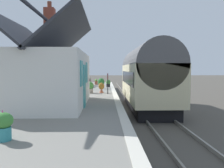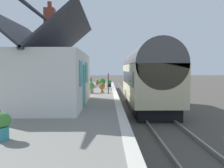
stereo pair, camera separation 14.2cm
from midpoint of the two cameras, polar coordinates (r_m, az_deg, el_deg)
ground_plane at (r=17.53m, az=4.96°, el=-5.20°), size 160.00×160.00×0.00m
platform at (r=17.56m, az=-9.37°, el=-3.86°), size 32.00×6.72×0.82m
platform_edge_coping at (r=17.34m, az=1.09°, el=-2.52°), size 32.00×0.36×0.02m
rail_near at (r=17.76m, az=10.18°, el=-4.90°), size 52.00×0.08×0.14m
rail_far at (r=17.54m, az=5.54°, el=-4.96°), size 52.00×0.08×0.14m
train at (r=15.62m, az=8.99°, el=1.84°), size 8.66×2.73×4.32m
station_building at (r=12.56m, az=-15.59°, el=1.85°), size 7.10×4.31×5.61m
bench_mid_platform at (r=26.28m, az=-5.21°, el=0.62°), size 1.41×0.45×0.88m
bench_near_building at (r=24.43m, az=-6.05°, el=0.38°), size 1.42×0.49×0.88m
planter_edge_far at (r=18.19m, az=-5.12°, el=-0.77°), size 0.63×0.63×0.92m
planter_edge_near at (r=21.61m, az=-7.20°, el=-0.63°), size 0.73×0.32×0.55m
planter_under_sign at (r=18.38m, az=-2.25°, el=-0.86°), size 0.47×0.47×0.81m
planter_by_door at (r=28.36m, az=-3.45°, el=0.53°), size 1.05×0.32×0.65m
planter_bench_right at (r=24.27m, az=-0.50°, el=0.19°), size 0.46×0.46×0.76m
planter_corner_building at (r=6.89m, az=-25.14°, el=-9.00°), size 0.53×0.53×0.83m
planter_bench_left at (r=22.31m, az=-2.28°, el=0.25°), size 0.65×0.65×1.01m
station_sign_board at (r=17.77m, az=-0.70°, el=1.45°), size 0.96×0.06×1.57m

